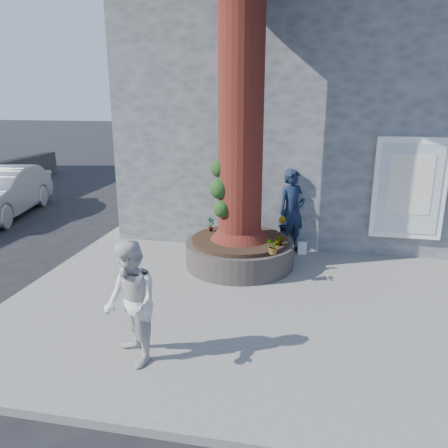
% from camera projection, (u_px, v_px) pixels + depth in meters
% --- Properties ---
extents(ground, '(120.00, 120.00, 0.00)m').
position_uv_depth(ground, '(176.00, 308.00, 7.72)').
color(ground, black).
rests_on(ground, ground).
extents(pavement, '(9.00, 8.00, 0.12)m').
position_uv_depth(pavement, '(267.00, 289.00, 8.36)').
color(pavement, slate).
rests_on(pavement, ground).
extents(yellow_line, '(0.10, 30.00, 0.01)m').
position_uv_depth(yellow_line, '(52.00, 274.00, 9.23)').
color(yellow_line, yellow).
rests_on(yellow_line, ground).
extents(stone_shop, '(10.30, 8.30, 6.30)m').
position_uv_depth(stone_shop, '(324.00, 112.00, 13.15)').
color(stone_shop, '#55585A').
rests_on(stone_shop, ground).
extents(planter, '(2.30, 2.30, 0.60)m').
position_uv_depth(planter, '(240.00, 252.00, 9.34)').
color(planter, black).
rests_on(planter, pavement).
extents(man, '(0.84, 0.78, 1.93)m').
position_uv_depth(man, '(292.00, 211.00, 9.99)').
color(man, '#121D33').
rests_on(man, pavement).
extents(woman, '(1.03, 1.05, 1.71)m').
position_uv_depth(woman, '(131.00, 304.00, 5.74)').
color(woman, silver).
rests_on(woman, pavement).
extents(shopping_bag, '(0.21, 0.15, 0.28)m').
position_uv_depth(shopping_bag, '(302.00, 248.00, 10.04)').
color(shopping_bag, white).
rests_on(shopping_bag, pavement).
extents(car_silver, '(2.56, 4.86, 1.52)m').
position_uv_depth(car_silver, '(0.00, 193.00, 13.48)').
color(car_silver, '#999AA0').
rests_on(car_silver, ground).
extents(plant_a, '(0.21, 0.19, 0.32)m').
position_uv_depth(plant_a, '(211.00, 224.00, 9.69)').
color(plant_a, gray).
rests_on(plant_a, planter).
extents(plant_b, '(0.26, 0.26, 0.35)m').
position_uv_depth(plant_b, '(282.00, 224.00, 9.63)').
color(plant_b, gray).
rests_on(plant_b, planter).
extents(plant_c, '(0.24, 0.24, 0.31)m').
position_uv_depth(plant_c, '(279.00, 238.00, 8.77)').
color(plant_c, gray).
rests_on(plant_c, planter).
extents(plant_d, '(0.37, 0.38, 0.31)m').
position_uv_depth(plant_d, '(274.00, 246.00, 8.26)').
color(plant_d, gray).
rests_on(plant_d, planter).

